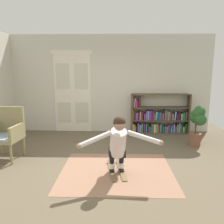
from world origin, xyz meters
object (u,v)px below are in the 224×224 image
at_px(person_skier, 118,142).
at_px(bookshelf, 158,118).
at_px(potted_plant, 197,121).
at_px(skis_pair, 116,170).
at_px(wicker_chair, 7,132).

bearing_deg(person_skier, bookshelf, 66.71).
height_order(bookshelf, potted_plant, bookshelf).
bearing_deg(person_skier, potted_plant, 40.41).
bearing_deg(skis_pair, person_skier, -81.64).
bearing_deg(potted_plant, skis_pair, -143.60).
relative_size(bookshelf, person_skier, 1.21).
bearing_deg(person_skier, wicker_chair, 161.70).
xyz_separation_m(bookshelf, wicker_chair, (-3.58, -2.00, 0.12)).
bearing_deg(bookshelf, person_skier, -113.29).
distance_m(potted_plant, skis_pair, 2.57).
xyz_separation_m(skis_pair, person_skier, (0.03, -0.20, 0.63)).
xyz_separation_m(wicker_chair, skis_pair, (2.35, -0.58, -0.56)).
bearing_deg(skis_pair, bookshelf, 64.55).
bearing_deg(skis_pair, wicker_chair, 166.06).
distance_m(wicker_chair, potted_plant, 4.45).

